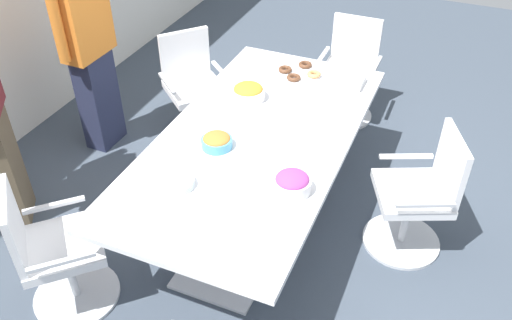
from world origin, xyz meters
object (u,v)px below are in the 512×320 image
Objects in this scene: office_chair_4 at (418,199)px; office_chair_2 at (55,255)px; office_chair_1 at (194,92)px; napkin_pile at (351,81)px; office_chair_0 at (348,75)px; donut_platter at (300,72)px; snack_bowl_candy_mix at (292,183)px; conference_table at (256,151)px; person_standing_1 at (88,45)px; snack_bowl_pretzels at (217,141)px; plate_stack at (177,183)px; snack_bowl_chips_orange at (248,92)px.

office_chair_2 is at bearing 101.30° from office_chair_4.
office_chair_1 is 1.40m from napkin_pile.
napkin_pile is at bearing 20.54° from office_chair_4.
office_chair_0 reaches higher than donut_platter.
napkin_pile is (1.34, 0.01, -0.03)m from snack_bowl_candy_mix.
snack_bowl_candy_mix is at bearing -136.28° from conference_table.
person_standing_1 is 9.13× the size of napkin_pile.
snack_bowl_pretzels is (-1.88, 0.40, 0.39)m from office_chair_0.
office_chair_1 is 4.07× the size of snack_bowl_candy_mix.
office_chair_4 reaches higher than plate_stack.
office_chair_2 reaches higher than conference_table.
office_chair_1 is at bearing 48.05° from conference_table.
person_standing_1 is at bearing 61.85° from office_chair_4.
office_chair_0 is 1.96m from snack_bowl_pretzels.
office_chair_0 is 1.00× the size of office_chair_1.
office_chair_2 is (-1.15, 0.82, -0.22)m from conference_table.
office_chair_0 is 0.87m from napkin_pile.
office_chair_2 is 3.74× the size of snack_bowl_chips_orange.
office_chair_1 is 1.71m from plate_stack.
office_chair_1 is at bearing 35.78° from snack_bowl_pretzels.
conference_table is 11.93× the size of snack_bowl_pretzels.
snack_bowl_pretzels is at bearing 76.79° from office_chair_1.
office_chair_1 reaches higher than donut_platter.
office_chair_1 is 1.00× the size of office_chair_2.
office_chair_4 is at bearing -135.59° from napkin_pile.
snack_bowl_pretzels is at bearing -175.36° from snack_bowl_chips_orange.
conference_table is 1.01m from napkin_pile.
conference_table is 1.30m from office_chair_1.
conference_table is 1.42m from office_chair_2.
snack_bowl_pretzels is 0.63m from snack_bowl_chips_orange.
donut_platter is 1.76× the size of napkin_pile.
napkin_pile reaches higher than donut_platter.
conference_table is at bearing -42.15° from snack_bowl_pretzels.
office_chair_0 is 0.51× the size of person_standing_1.
office_chair_2 reaches higher than donut_platter.
office_chair_4 is at bearing -47.74° from snack_bowl_candy_mix.
snack_bowl_candy_mix is 1.15× the size of napkin_pile.
snack_bowl_candy_mix reaches higher than donut_platter.
plate_stack is at bearing 66.76° from office_chair_1.
snack_bowl_candy_mix is 1.13× the size of plate_stack.
office_chair_1 is 2.15m from office_chair_4.
donut_platter reaches higher than conference_table.
conference_table is 1.69m from person_standing_1.
snack_bowl_pretzels reaches higher than plate_stack.
snack_bowl_pretzels is (-0.41, 1.28, 0.39)m from office_chair_4.
conference_table is at bearing -179.18° from donut_platter.
snack_bowl_candy_mix reaches higher than plate_stack.
plate_stack is at bearing 172.18° from donut_platter.
office_chair_2 is at bearing 69.69° from office_chair_0.
napkin_pile is at bearing -21.83° from plate_stack.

